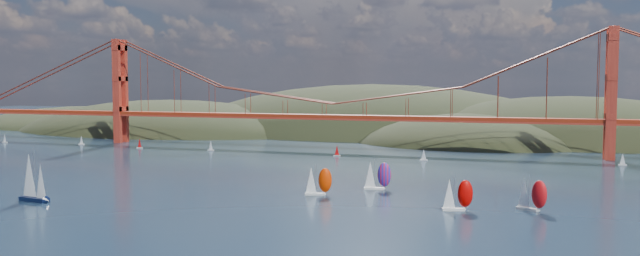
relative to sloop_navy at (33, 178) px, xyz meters
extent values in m
plane|color=black|center=(38.38, -29.68, -6.29)|extent=(1200.00, 1200.00, 0.00)
ellipsoid|color=black|center=(-101.62, 230.32, -17.49)|extent=(240.00, 140.00, 64.00)
ellipsoid|color=black|center=(28.38, 270.32, -23.09)|extent=(300.00, 180.00, 96.00)
ellipsoid|color=black|center=(148.38, 240.32, -19.59)|extent=(220.00, 140.00, 76.00)
ellipsoid|color=black|center=(98.38, 210.32, -14.69)|extent=(140.00, 110.00, 48.00)
ellipsoid|color=black|center=(-191.62, 260.32, -13.99)|extent=(200.00, 140.00, 44.00)
cube|color=maroon|center=(38.38, 150.32, 9.71)|extent=(440.00, 7.00, 1.60)
cube|color=maroon|center=(38.38, 150.32, 8.51)|extent=(440.00, 7.00, 0.80)
cube|color=maroon|center=(-81.62, 150.32, 21.21)|extent=(4.00, 8.50, 55.00)
cube|color=maroon|center=(158.38, 150.32, 21.21)|extent=(4.00, 8.50, 55.00)
cube|color=black|center=(0.35, -0.05, -5.75)|extent=(9.37, 3.74, 1.09)
cylinder|color=#99999E|center=(0.80, -0.11, 1.38)|extent=(0.14, 0.14, 13.16)
cone|color=white|center=(-1.27, 0.17, 0.72)|extent=(5.74, 5.74, 11.58)
cone|color=white|center=(3.06, -0.41, -0.59)|extent=(4.10, 4.10, 9.21)
cube|color=silver|center=(69.03, 32.41, -5.97)|extent=(5.63, 3.08, 0.65)
cylinder|color=#99999E|center=(69.29, 32.49, -1.57)|extent=(0.08, 0.08, 8.14)
cone|color=white|center=(68.10, 32.12, -1.98)|extent=(3.81, 3.81, 7.16)
ellipsoid|color=#E02F00|center=(71.88, 33.31, -1.98)|extent=(4.34, 3.42, 6.84)
cube|color=white|center=(108.73, 23.03, -5.97)|extent=(5.62, 3.03, 0.65)
cylinder|color=#99999E|center=(108.99, 23.11, -1.58)|extent=(0.08, 0.08, 8.13)
cone|color=white|center=(107.79, 22.75, -1.99)|extent=(3.79, 3.79, 7.15)
ellipsoid|color=#C70200|center=(111.58, 23.90, -1.99)|extent=(4.32, 3.39, 6.83)
cube|color=silver|center=(126.34, 29.49, -5.96)|extent=(5.62, 3.90, 0.66)
cylinder|color=#99999E|center=(126.58, 29.37, -1.49)|extent=(0.08, 0.08, 8.28)
cone|color=white|center=(125.45, 29.95, -1.90)|extent=(4.16, 4.16, 7.29)
ellipsoid|color=red|center=(129.04, 28.11, -1.90)|extent=(4.55, 3.93, 6.96)
cube|color=white|center=(82.69, 46.91, -5.95)|extent=(5.92, 2.66, 0.69)
cylinder|color=#99999E|center=(82.97, 46.97, -1.32)|extent=(0.09, 0.09, 8.58)
cone|color=white|center=(81.68, 46.72, -1.75)|extent=(3.75, 3.75, 7.55)
ellipsoid|color=red|center=(85.78, 47.51, -1.75)|extent=(4.41, 3.23, 7.21)
cube|color=silver|center=(-139.37, 128.32, -6.04)|extent=(3.00, 1.00, 0.50)
cone|color=white|center=(-139.37, 128.32, -3.69)|extent=(2.00, 2.00, 4.20)
cube|color=silver|center=(-92.87, 132.19, -6.04)|extent=(3.00, 1.00, 0.50)
cone|color=white|center=(-92.87, 132.19, -3.69)|extent=(2.00, 2.00, 4.20)
cube|color=silver|center=(-53.92, 126.67, -6.04)|extent=(3.00, 1.00, 0.50)
cone|color=red|center=(-53.92, 126.67, -3.69)|extent=(2.00, 2.00, 4.20)
cube|color=silver|center=(-15.53, 127.79, -6.04)|extent=(3.00, 1.00, 0.50)
cone|color=white|center=(-15.53, 127.79, -3.69)|extent=(2.00, 2.00, 4.20)
cube|color=silver|center=(161.04, 130.63, -6.04)|extent=(3.00, 1.00, 0.50)
cone|color=white|center=(161.04, 130.63, -3.69)|extent=(2.00, 2.00, 4.20)
cube|color=silver|center=(85.74, 121.64, -6.04)|extent=(3.00, 1.00, 0.50)
cone|color=white|center=(85.74, 121.64, -3.69)|extent=(2.00, 2.00, 4.20)
cube|color=silver|center=(47.28, 125.68, -6.04)|extent=(3.00, 1.00, 0.50)
cone|color=red|center=(47.28, 125.68, -3.69)|extent=(2.00, 2.00, 4.20)
camera|label=1|loc=(125.85, -132.89, 25.35)|focal=35.00mm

